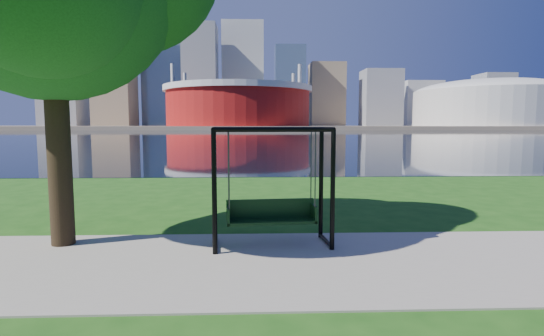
{
  "coord_description": "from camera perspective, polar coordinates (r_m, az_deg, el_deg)",
  "views": [
    {
      "loc": [
        0.01,
        -7.79,
        2.45
      ],
      "look_at": [
        0.3,
        0.0,
        1.66
      ],
      "focal_mm": 28.0,
      "sensor_mm": 36.0,
      "label": 1
    }
  ],
  "objects": [
    {
      "name": "river",
      "position": [
        109.82,
        -2.16,
        4.5
      ],
      "size": [
        900.0,
        180.0,
        0.02
      ],
      "primitive_type": "cube",
      "color": "black",
      "rests_on": "ground"
    },
    {
      "name": "arena",
      "position": [
        278.12,
        27.17,
        7.91
      ],
      "size": [
        84.0,
        84.0,
        26.56
      ],
      "color": "beige",
      "rests_on": "far_bank"
    },
    {
      "name": "path",
      "position": [
        7.68,
        -2.13,
        -12.68
      ],
      "size": [
        120.0,
        4.0,
        0.03
      ],
      "primitive_type": "cube",
      "color": "#9E937F",
      "rests_on": "ground"
    },
    {
      "name": "swing",
      "position": [
        8.52,
        -0.1,
        -2.87
      ],
      "size": [
        2.44,
        1.23,
        2.41
      ],
      "rotation": [
        0.0,
        0.0,
        0.09
      ],
      "color": "black",
      "rests_on": "ground"
    },
    {
      "name": "far_bank",
      "position": [
        313.79,
        -2.16,
        5.5
      ],
      "size": [
        900.0,
        228.0,
        2.0
      ],
      "primitive_type": "cube",
      "color": "#937F60",
      "rests_on": "ground"
    },
    {
      "name": "skyline",
      "position": [
        328.92,
        -2.94,
        11.6
      ],
      "size": [
        392.0,
        66.0,
        96.5
      ],
      "color": "gray",
      "rests_on": "far_bank"
    },
    {
      "name": "stadium",
      "position": [
        243.28,
        -4.55,
        8.53
      ],
      "size": [
        83.0,
        83.0,
        32.0
      ],
      "color": "maroon",
      "rests_on": "far_bank"
    },
    {
      "name": "ground",
      "position": [
        8.16,
        -2.13,
        -11.67
      ],
      "size": [
        900.0,
        900.0,
        0.0
      ],
      "primitive_type": "plane",
      "color": "#1E5114",
      "rests_on": "ground"
    }
  ]
}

